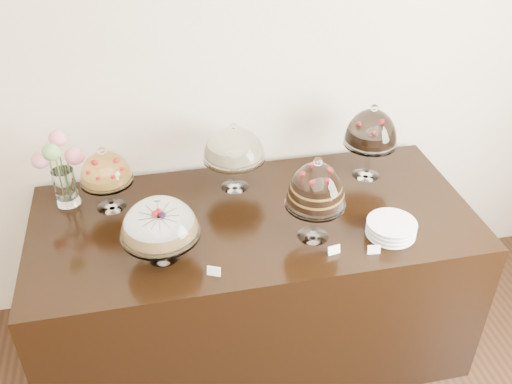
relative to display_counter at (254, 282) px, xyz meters
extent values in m
cube|color=beige|center=(-0.24, 0.55, 1.05)|extent=(5.00, 0.04, 3.00)
cube|color=black|center=(0.00, 0.00, 0.00)|extent=(2.20, 1.00, 0.90)
cone|color=white|center=(-0.46, -0.21, 0.46)|extent=(0.15, 0.15, 0.02)
cylinder|color=white|center=(-0.46, -0.21, 0.53)|extent=(0.03, 0.03, 0.10)
cylinder|color=white|center=(-0.46, -0.21, 0.58)|extent=(0.35, 0.35, 0.01)
cylinder|color=#AF864D|center=(-0.46, -0.21, 0.62)|extent=(0.29, 0.29, 0.06)
sphere|color=red|center=(-0.39, -0.19, 0.66)|extent=(0.02, 0.02, 0.02)
sphere|color=red|center=(-0.52, -0.16, 0.66)|extent=(0.02, 0.02, 0.02)
sphere|color=red|center=(-0.48, -0.29, 0.66)|extent=(0.02, 0.02, 0.02)
sphere|color=white|center=(-0.46, -0.21, 0.77)|extent=(0.04, 0.04, 0.04)
cone|color=white|center=(0.24, -0.21, 0.46)|extent=(0.15, 0.15, 0.02)
cylinder|color=white|center=(0.24, -0.21, 0.55)|extent=(0.03, 0.03, 0.16)
cylinder|color=white|center=(0.24, -0.21, 0.64)|extent=(0.28, 0.28, 0.01)
cylinder|color=black|center=(0.24, -0.21, 0.70)|extent=(0.20, 0.20, 0.12)
sphere|color=red|center=(0.29, -0.20, 0.77)|extent=(0.02, 0.02, 0.02)
sphere|color=red|center=(0.24, -0.16, 0.77)|extent=(0.02, 0.02, 0.02)
sphere|color=red|center=(0.19, -0.19, 0.77)|extent=(0.02, 0.02, 0.02)
sphere|color=red|center=(0.21, -0.25, 0.77)|extent=(0.02, 0.02, 0.02)
sphere|color=red|center=(0.27, -0.26, 0.77)|extent=(0.02, 0.02, 0.02)
sphere|color=white|center=(0.24, -0.21, 0.86)|extent=(0.04, 0.04, 0.04)
cone|color=white|center=(-0.05, 0.28, 0.46)|extent=(0.15, 0.15, 0.02)
cylinder|color=white|center=(-0.05, 0.28, 0.55)|extent=(0.03, 0.03, 0.15)
cylinder|color=white|center=(-0.05, 0.28, 0.63)|extent=(0.33, 0.33, 0.01)
cylinder|color=beige|center=(-0.05, 0.28, 0.68)|extent=(0.26, 0.26, 0.07)
sphere|color=white|center=(-0.05, 0.28, 0.81)|extent=(0.04, 0.04, 0.04)
cone|color=white|center=(0.68, 0.25, 0.46)|extent=(0.15, 0.15, 0.02)
cylinder|color=white|center=(0.68, 0.25, 0.56)|extent=(0.03, 0.03, 0.17)
cylinder|color=white|center=(0.68, 0.25, 0.66)|extent=(0.29, 0.29, 0.01)
cylinder|color=black|center=(0.68, 0.25, 0.70)|extent=(0.24, 0.24, 0.07)
sphere|color=red|center=(0.75, 0.26, 0.74)|extent=(0.02, 0.02, 0.02)
sphere|color=red|center=(0.64, 0.29, 0.74)|extent=(0.02, 0.02, 0.02)
sphere|color=red|center=(0.67, 0.18, 0.74)|extent=(0.02, 0.02, 0.02)
sphere|color=white|center=(0.68, 0.25, 0.86)|extent=(0.04, 0.04, 0.04)
cone|color=white|center=(-0.69, 0.23, 0.46)|extent=(0.15, 0.15, 0.02)
cylinder|color=white|center=(-0.69, 0.23, 0.54)|extent=(0.03, 0.03, 0.13)
cylinder|color=white|center=(-0.69, 0.23, 0.61)|extent=(0.26, 0.26, 0.01)
cylinder|color=gold|center=(-0.69, 0.23, 0.64)|extent=(0.21, 0.21, 0.04)
sphere|color=red|center=(-0.64, 0.25, 0.66)|extent=(0.02, 0.02, 0.02)
sphere|color=red|center=(-0.68, 0.29, 0.66)|extent=(0.02, 0.02, 0.02)
sphere|color=red|center=(-0.74, 0.27, 0.66)|extent=(0.02, 0.02, 0.02)
sphere|color=red|center=(-0.75, 0.21, 0.66)|extent=(0.02, 0.02, 0.02)
sphere|color=red|center=(-0.71, 0.18, 0.66)|extent=(0.02, 0.02, 0.02)
sphere|color=red|center=(-0.65, 0.19, 0.66)|extent=(0.02, 0.02, 0.02)
sphere|color=white|center=(-0.69, 0.23, 0.78)|extent=(0.04, 0.04, 0.04)
cylinder|color=white|center=(-0.91, 0.31, 0.55)|extent=(0.11, 0.11, 0.20)
cylinder|color=#476B2D|center=(-0.87, 0.31, 0.60)|extent=(0.01, 0.01, 0.23)
sphere|color=#D6808D|center=(-0.84, 0.31, 0.72)|extent=(0.09, 0.09, 0.09)
cylinder|color=#476B2D|center=(-0.91, 0.34, 0.64)|extent=(0.01, 0.01, 0.31)
sphere|color=#D6808D|center=(-0.91, 0.36, 0.80)|extent=(0.08, 0.08, 0.08)
cylinder|color=#476B2D|center=(-0.95, 0.31, 0.60)|extent=(0.01, 0.01, 0.23)
sphere|color=#D6808D|center=(-1.00, 0.31, 0.72)|extent=(0.08, 0.08, 0.08)
cylinder|color=#476B2D|center=(-0.92, 0.27, 0.65)|extent=(0.01, 0.01, 0.31)
sphere|color=#5F9146|center=(-0.92, 0.22, 0.80)|extent=(0.08, 0.08, 0.08)
cylinder|color=white|center=(0.61, -0.28, 0.45)|extent=(0.23, 0.23, 0.01)
cylinder|color=white|center=(0.61, -0.28, 0.47)|extent=(0.22, 0.22, 0.01)
cylinder|color=white|center=(0.61, -0.28, 0.48)|extent=(0.23, 0.23, 0.01)
cylinder|color=white|center=(0.61, -0.28, 0.49)|extent=(0.22, 0.22, 0.01)
cylinder|color=white|center=(0.61, -0.28, 0.50)|extent=(0.23, 0.23, 0.01)
cylinder|color=white|center=(0.61, -0.28, 0.51)|extent=(0.22, 0.22, 0.01)
cylinder|color=white|center=(0.61, -0.28, 0.52)|extent=(0.23, 0.23, 0.01)
cube|color=white|center=(-0.26, -0.38, 0.47)|extent=(0.06, 0.04, 0.04)
cube|color=white|center=(0.48, -0.39, 0.47)|extent=(0.06, 0.02, 0.04)
cube|color=white|center=(0.30, -0.35, 0.47)|extent=(0.06, 0.02, 0.04)
camera|label=1|loc=(-0.46, -2.23, 2.16)|focal=40.00mm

